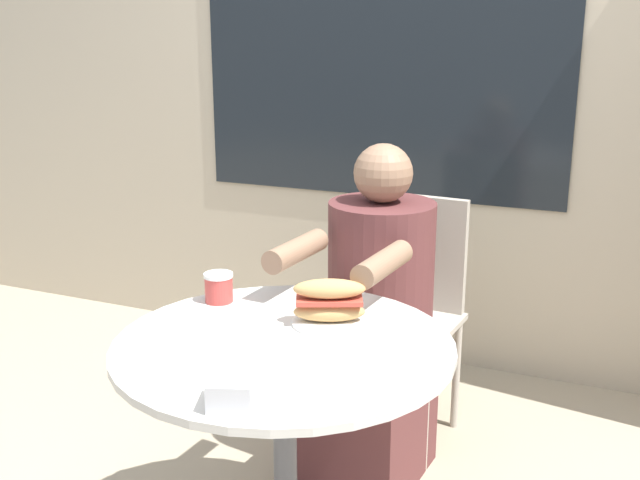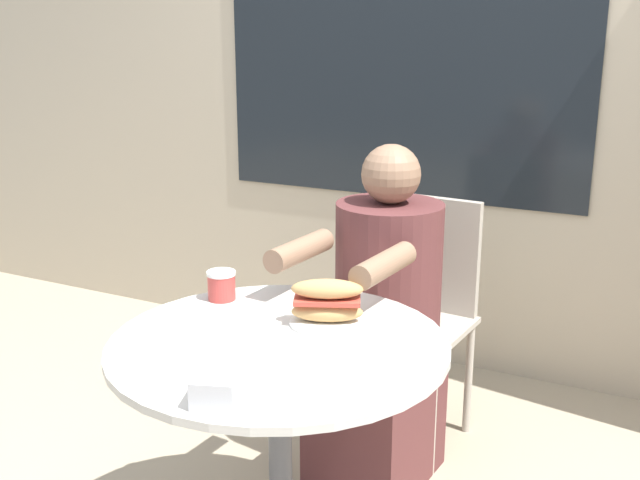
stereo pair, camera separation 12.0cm
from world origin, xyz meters
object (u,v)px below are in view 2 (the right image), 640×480
at_px(cafe_table, 280,407).
at_px(drink_cup, 222,285).
at_px(seated_diner, 382,342).
at_px(sandwich_on_plate, 327,304).
at_px(diner_chair, 422,297).

relative_size(cafe_table, drink_cup, 10.11).
bearing_deg(seated_diner, cafe_table, 91.91).
height_order(cafe_table, sandwich_on_plate, sandwich_on_plate).
xyz_separation_m(cafe_table, diner_chair, (0.04, 0.95, -0.01)).
bearing_deg(drink_cup, sandwich_on_plate, -4.92).
xyz_separation_m(diner_chair, seated_diner, (-0.01, -0.35, -0.04)).
xyz_separation_m(seated_diner, sandwich_on_plate, (0.03, -0.45, 0.28)).
bearing_deg(seated_diner, drink_cup, 57.49).
height_order(diner_chair, drink_cup, diner_chair).
height_order(seated_diner, sandwich_on_plate, seated_diner).
relative_size(diner_chair, drink_cup, 10.53).
relative_size(cafe_table, seated_diner, 0.75).
bearing_deg(diner_chair, seated_diner, 92.94).
bearing_deg(cafe_table, seated_diner, 87.25).
bearing_deg(sandwich_on_plate, diner_chair, 91.29).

